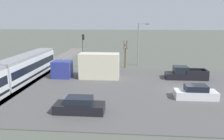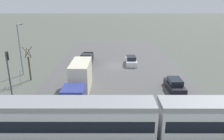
% 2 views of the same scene
% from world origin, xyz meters
% --- Properties ---
extents(ground_plane, '(320.00, 320.00, 0.00)m').
position_xyz_m(ground_plane, '(0.00, 0.00, 0.00)').
color(ground_plane, '#565B51').
extents(road_surface, '(21.52, 48.88, 0.08)m').
position_xyz_m(road_surface, '(0.00, 0.00, 0.04)').
color(road_surface, '#565454').
rests_on(road_surface, ground).
extents(rail_bed, '(75.58, 4.40, 0.22)m').
position_xyz_m(rail_bed, '(0.00, 21.37, 0.05)').
color(rail_bed, slate).
rests_on(rail_bed, ground).
extents(light_rail_tram, '(29.83, 2.70, 4.54)m').
position_xyz_m(light_rail_tram, '(-2.75, 21.37, 1.73)').
color(light_rail_tram, silver).
rests_on(light_rail_tram, ground).
extents(box_truck, '(2.34, 9.74, 3.67)m').
position_xyz_m(box_truck, '(4.94, 12.09, 1.77)').
color(box_truck, navy).
rests_on(box_truck, ground).
extents(pickup_truck, '(2.06, 5.84, 1.86)m').
position_xyz_m(pickup_truck, '(5.61, -1.69, 0.78)').
color(pickup_truck, black).
rests_on(pickup_truck, ground).
extents(sedan_car_0, '(1.84, 4.47, 1.51)m').
position_xyz_m(sedan_car_0, '(-2.50, -0.86, 0.70)').
color(sedan_car_0, silver).
rests_on(sedan_car_0, ground).
extents(sedan_car_1, '(1.84, 4.62, 1.50)m').
position_xyz_m(sedan_car_1, '(-7.17, 10.92, 0.70)').
color(sedan_car_1, black).
rests_on(sedan_car_1, ground).
extents(traffic_light_pole, '(0.28, 0.47, 5.96)m').
position_xyz_m(traffic_light_pole, '(12.19, 14.63, 3.81)').
color(traffic_light_pole, '#47474C').
rests_on(traffic_light_pole, ground).
extents(street_tree, '(1.18, 0.98, 5.00)m').
position_xyz_m(street_tree, '(12.86, 7.17, 2.27)').
color(street_tree, brown).
rests_on(street_tree, ground).
extents(street_lamp_near_crossing, '(0.36, 1.95, 7.86)m').
position_xyz_m(street_lamp_near_crossing, '(14.89, 4.63, 4.55)').
color(street_lamp_near_crossing, gray).
rests_on(street_lamp_near_crossing, ground).
extents(no_parking_sign, '(0.32, 0.08, 2.06)m').
position_xyz_m(no_parking_sign, '(13.42, 9.30, 1.27)').
color(no_parking_sign, gray).
rests_on(no_parking_sign, ground).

